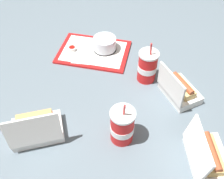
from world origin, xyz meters
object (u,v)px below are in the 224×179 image
clamshell_hotdog_front (179,90)px  clamshell_hotdog_center (207,156)px  plastic_fork (91,44)px  cake_container (105,44)px  food_tray (94,52)px  ketchup_cup (72,49)px  soda_cup_left (147,66)px  clamshell_sandwich_right (37,128)px  soda_cup_right (122,126)px

clamshell_hotdog_front → clamshell_hotdog_center: 0.33m
plastic_fork → cake_container: bearing=2.6°
food_tray → clamshell_hotdog_center: 0.77m
clamshell_hotdog_front → clamshell_hotdog_center: size_ratio=0.94×
clamshell_hotdog_center → ketchup_cup: bearing=155.8°
clamshell_hotdog_center → soda_cup_left: size_ratio=1.08×
ketchup_cup → clamshell_sandwich_right: clamshell_sandwich_right is taller
cake_container → plastic_fork: bearing=175.1°
soda_cup_right → clamshell_hotdog_front: bearing=64.2°
cake_container → soda_cup_left: soda_cup_left is taller
soda_cup_right → ketchup_cup: bearing=140.0°
plastic_fork → clamshell_sandwich_right: 0.60m
clamshell_hotdog_front → ketchup_cup: bearing=173.6°
ketchup_cup → soda_cup_right: soda_cup_right is taller
food_tray → cake_container: cake_container is taller
cake_container → ketchup_cup: (-0.15, -0.08, -0.02)m
ketchup_cup → soda_cup_left: bearing=-3.0°
clamshell_hotdog_front → soda_cup_left: (-0.17, 0.04, 0.04)m
clamshell_hotdog_center → soda_cup_left: bearing=136.7°
ketchup_cup → plastic_fork: 0.11m
clamshell_hotdog_front → clamshell_hotdog_center: clamshell_hotdog_center is taller
ketchup_cup → soda_cup_right: bearing=-40.0°
plastic_fork → food_tray: bearing=-40.9°
soda_cup_left → soda_cup_right: 0.35m
clamshell_hotdog_center → soda_cup_right: size_ratio=1.06×
ketchup_cup → clamshell_sandwich_right: 0.52m
ketchup_cup → clamshell_hotdog_front: (0.60, -0.07, 0.01)m
cake_container → soda_cup_left: bearing=-21.4°
cake_container → clamshell_sandwich_right: 0.59m
soda_cup_left → soda_cup_right: size_ratio=0.99×
clamshell_hotdog_center → soda_cup_left: (-0.34, 0.32, 0.04)m
cake_container → soda_cup_left: 0.29m
food_tray → soda_cup_right: 0.55m
clamshell_hotdog_front → plastic_fork: bearing=163.4°
cake_container → clamshell_hotdog_front: bearing=-18.8°
plastic_fork → soda_cup_left: size_ratio=0.50×
cake_container → soda_cup_right: 0.55m
ketchup_cup → clamshell_hotdog_front: bearing=-6.4°
soda_cup_left → soda_cup_right: soda_cup_right is taller
clamshell_hotdog_front → soda_cup_left: bearing=165.4°
cake_container → clamshell_sandwich_right: clamshell_sandwich_right is taller
cake_container → clamshell_hotdog_front: (0.44, -0.15, -0.01)m
food_tray → clamshell_hotdog_center: bearing=-30.5°
food_tray → soda_cup_left: soda_cup_left is taller
cake_container → plastic_fork: 0.09m
ketchup_cup → soda_cup_right: size_ratio=0.18×
cake_container → soda_cup_right: (0.29, -0.46, 0.03)m
cake_container → soda_cup_left: size_ratio=0.57×
cake_container → clamshell_hotdog_center: bearing=-34.9°
ketchup_cup → soda_cup_left: size_ratio=0.18×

